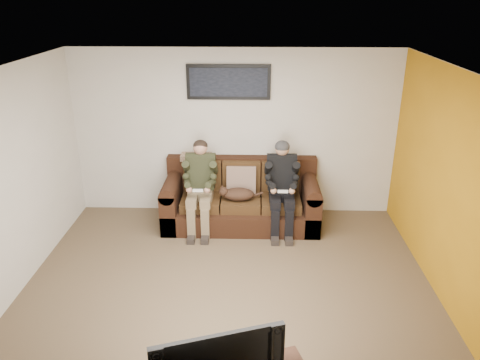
{
  "coord_description": "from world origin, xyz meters",
  "views": [
    {
      "loc": [
        0.28,
        -4.73,
        3.38
      ],
      "look_at": [
        0.11,
        1.2,
        0.95
      ],
      "focal_mm": 35.0,
      "sensor_mm": 36.0,
      "label": 1
    }
  ],
  "objects_px": {
    "person_right": "(282,182)",
    "framed_poster": "(228,82)",
    "sofa": "(241,200)",
    "cat": "(237,194)",
    "television": "(216,357)",
    "person_left": "(200,181)"
  },
  "relations": [
    {
      "from": "sofa",
      "to": "person_left",
      "type": "height_order",
      "value": "person_left"
    },
    {
      "from": "person_left",
      "to": "television",
      "type": "xyz_separation_m",
      "value": [
        0.51,
        -3.59,
        0.03
      ]
    },
    {
      "from": "framed_poster",
      "to": "sofa",
      "type": "bearing_deg",
      "value": -62.4
    },
    {
      "from": "cat",
      "to": "framed_poster",
      "type": "height_order",
      "value": "framed_poster"
    },
    {
      "from": "cat",
      "to": "sofa",
      "type": "bearing_deg",
      "value": 77.96
    },
    {
      "from": "framed_poster",
      "to": "person_right",
      "type": "bearing_deg",
      "value": -35.78
    },
    {
      "from": "sofa",
      "to": "television",
      "type": "distance_m",
      "value": 3.81
    },
    {
      "from": "cat",
      "to": "framed_poster",
      "type": "relative_size",
      "value": 0.53
    },
    {
      "from": "cat",
      "to": "framed_poster",
      "type": "xyz_separation_m",
      "value": [
        -0.15,
        0.63,
        1.53
      ]
    },
    {
      "from": "framed_poster",
      "to": "television",
      "type": "xyz_separation_m",
      "value": [
        0.11,
        -4.17,
        -1.32
      ]
    },
    {
      "from": "person_right",
      "to": "framed_poster",
      "type": "bearing_deg",
      "value": 144.22
    },
    {
      "from": "framed_poster",
      "to": "television",
      "type": "bearing_deg",
      "value": -88.55
    },
    {
      "from": "sofa",
      "to": "cat",
      "type": "relative_size",
      "value": 3.54
    },
    {
      "from": "cat",
      "to": "television",
      "type": "distance_m",
      "value": 3.54
    },
    {
      "from": "cat",
      "to": "person_right",
      "type": "bearing_deg",
      "value": 4.33
    },
    {
      "from": "sofa",
      "to": "cat",
      "type": "xyz_separation_m",
      "value": [
        -0.05,
        -0.25,
        0.21
      ]
    },
    {
      "from": "person_right",
      "to": "cat",
      "type": "distance_m",
      "value": 0.68
    },
    {
      "from": "sofa",
      "to": "cat",
      "type": "height_order",
      "value": "sofa"
    },
    {
      "from": "person_left",
      "to": "television",
      "type": "bearing_deg",
      "value": -81.94
    },
    {
      "from": "person_right",
      "to": "framed_poster",
      "type": "height_order",
      "value": "framed_poster"
    },
    {
      "from": "framed_poster",
      "to": "television",
      "type": "distance_m",
      "value": 4.37
    },
    {
      "from": "person_right",
      "to": "television",
      "type": "bearing_deg",
      "value": -100.99
    }
  ]
}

